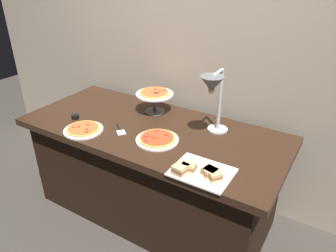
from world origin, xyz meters
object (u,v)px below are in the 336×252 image
pizza_plate_raised_stand (155,96)px  sandwich_platter (200,171)px  pizza_plate_center (83,129)px  serving_spatula (120,130)px  heat_lamp (213,90)px  pizza_plate_front (157,139)px  sauce_cup_near (75,117)px

pizza_plate_raised_stand → sandwich_platter: pizza_plate_raised_stand is taller
pizza_plate_center → serving_spatula: bearing=33.9°
heat_lamp → pizza_plate_raised_stand: bearing=164.6°
pizza_plate_front → sauce_cup_near: same height
pizza_plate_raised_stand → sandwich_platter: (0.67, -0.56, -0.11)m
heat_lamp → sandwich_platter: 0.53m
heat_lamp → pizza_plate_front: size_ratio=1.57×
pizza_plate_center → pizza_plate_raised_stand: pizza_plate_raised_stand is taller
pizza_plate_raised_stand → serving_spatula: 0.41m
pizza_plate_front → pizza_plate_raised_stand: 0.47m
serving_spatula → pizza_plate_raised_stand: bearing=83.9°
pizza_plate_raised_stand → serving_spatula: size_ratio=1.87×
pizza_plate_center → pizza_plate_raised_stand: 0.59m
pizza_plate_center → sauce_cup_near: (-0.19, 0.11, 0.00)m
sauce_cup_near → serving_spatula: size_ratio=0.37×
heat_lamp → serving_spatula: heat_lamp is taller
heat_lamp → serving_spatula: size_ratio=2.90×
sandwich_platter → sauce_cup_near: bearing=172.6°
sandwich_platter → heat_lamp: bearing=107.9°
pizza_plate_center → sandwich_platter: 0.92m
heat_lamp → sauce_cup_near: bearing=-164.9°
sauce_cup_near → serving_spatula: 0.40m
pizza_plate_raised_stand → sauce_cup_near: 0.62m
sandwich_platter → serving_spatula: bearing=166.2°
pizza_plate_front → sauce_cup_near: (-0.70, -0.05, 0.00)m
sauce_cup_near → pizza_plate_front: bearing=3.7°
pizza_plate_center → heat_lamp: bearing=25.3°
pizza_plate_raised_stand → sauce_cup_near: pizza_plate_raised_stand is taller
pizza_plate_center → sauce_cup_near: 0.22m
pizza_plate_front → sandwich_platter: 0.45m
pizza_plate_front → pizza_plate_center: size_ratio=1.04×
pizza_plate_front → serving_spatula: 0.30m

